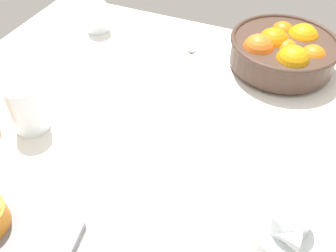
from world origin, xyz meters
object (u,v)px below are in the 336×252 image
at_px(juice_glass, 28,111).
at_px(juice_pitcher, 277,247).
at_px(second_glass, 97,19).
at_px(spoon, 188,44).
at_px(fruit_bowl, 283,51).

bearing_deg(juice_glass, juice_pitcher, -11.50).
bearing_deg(second_glass, juice_pitcher, -39.94).
bearing_deg(juice_glass, spoon, 66.47).
bearing_deg(juice_pitcher, juice_glass, 168.50).
bearing_deg(spoon, juice_pitcher, -57.55).
bearing_deg(fruit_bowl, juice_pitcher, -80.14).
bearing_deg(second_glass, spoon, 5.49).
relative_size(juice_pitcher, juice_glass, 1.47).
distance_m(second_glass, spoon, 0.28).
relative_size(second_glass, spoon, 0.67).
bearing_deg(spoon, second_glass, -174.51).
relative_size(juice_glass, second_glass, 1.37).
bearing_deg(juice_pitcher, second_glass, 140.06).
bearing_deg(juice_glass, fruit_bowl, 44.18).
distance_m(juice_glass, spoon, 0.49).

